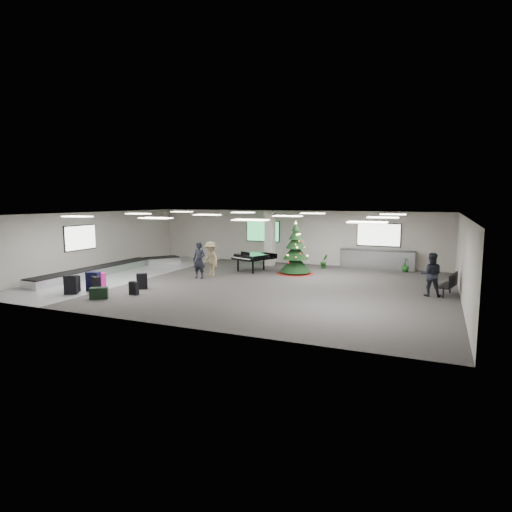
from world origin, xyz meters
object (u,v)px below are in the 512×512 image
at_px(service_counter, 377,259).
at_px(grand_piano, 254,257).
at_px(baggage_carousel, 111,269).
at_px(potted_plant_right, 405,265).
at_px(traveler_b, 211,259).
at_px(potted_plant_left, 324,261).
at_px(christmas_tree, 295,256).
at_px(bench, 450,283).
at_px(traveler_bench, 431,274).
at_px(traveler_a, 199,260).
at_px(pink_suitcase, 101,280).

xyz_separation_m(service_counter, grand_piano, (-6.04, -3.32, 0.24)).
xyz_separation_m(baggage_carousel, potted_plant_right, (14.37, 6.42, 0.17)).
relative_size(traveler_b, potted_plant_right, 2.31).
xyz_separation_m(service_counter, potted_plant_left, (-2.78, -0.90, -0.14)).
relative_size(christmas_tree, bench, 1.81).
xyz_separation_m(baggage_carousel, traveler_bench, (15.72, 0.64, 0.66)).
distance_m(christmas_tree, potted_plant_right, 6.03).
bearing_deg(traveler_a, grand_piano, 60.95).
xyz_separation_m(pink_suitcase, grand_piano, (4.48, 6.65, 0.46)).
bearing_deg(grand_piano, potted_plant_right, 45.06).
relative_size(baggage_carousel, traveler_b, 5.50).
distance_m(traveler_a, potted_plant_left, 7.34).
xyz_separation_m(pink_suitcase, traveler_a, (2.87, 3.60, 0.56)).
xyz_separation_m(baggage_carousel, christmas_tree, (9.10, 3.56, 0.74)).
bearing_deg(service_counter, traveler_bench, -64.70).
bearing_deg(christmas_tree, traveler_b, -145.71).
distance_m(christmas_tree, bench, 7.78).
bearing_deg(grand_piano, traveler_b, -96.51).
xyz_separation_m(traveler_b, potted_plant_left, (4.62, 4.76, -0.48)).
distance_m(traveler_b, potted_plant_left, 6.65).
height_order(service_counter, pink_suitcase, service_counter).
relative_size(pink_suitcase, potted_plant_left, 0.84).
relative_size(bench, traveler_b, 0.87).
bearing_deg(traveler_a, baggage_carousel, -177.20).
distance_m(service_counter, potted_plant_right, 1.57).
distance_m(service_counter, traveler_bench, 6.74).
bearing_deg(service_counter, potted_plant_left, -162.02).
bearing_deg(grand_piano, potted_plant_left, 59.93).
bearing_deg(potted_plant_right, bench, -69.06).
bearing_deg(traveler_a, service_counter, 38.51).
xyz_separation_m(christmas_tree, potted_plant_left, (0.96, 2.27, -0.55)).
xyz_separation_m(pink_suitcase, traveler_b, (3.13, 4.30, 0.55)).
relative_size(service_counter, grand_piano, 1.71).
relative_size(service_counter, pink_suitcase, 5.92).
xyz_separation_m(bench, potted_plant_left, (-6.38, 4.81, -0.12)).
height_order(bench, potted_plant_left, bench).
xyz_separation_m(grand_piano, traveler_a, (-1.61, -3.05, 0.11)).
bearing_deg(christmas_tree, service_counter, 40.29).
xyz_separation_m(bench, potted_plant_right, (-2.07, 5.40, -0.14)).
bearing_deg(traveler_b, baggage_carousel, -141.19).
bearing_deg(pink_suitcase, potted_plant_right, 48.41).
height_order(christmas_tree, traveler_a, christmas_tree).
height_order(pink_suitcase, potted_plant_right, potted_plant_right).
distance_m(pink_suitcase, traveler_a, 4.64).
relative_size(traveler_a, potted_plant_left, 2.21).
distance_m(service_counter, traveler_b, 9.32).
distance_m(traveler_bench, potted_plant_right, 5.95).
distance_m(traveler_a, traveler_bench, 10.53).
relative_size(traveler_a, traveler_b, 1.02).
height_order(grand_piano, traveler_b, traveler_b).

